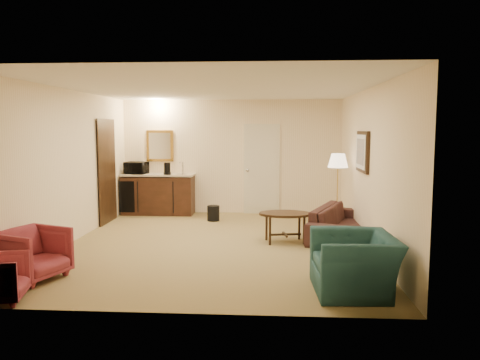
# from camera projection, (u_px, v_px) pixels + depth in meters

# --- Properties ---
(ground) EXTENTS (6.00, 6.00, 0.00)m
(ground) POSITION_uv_depth(u_px,v_px,m) (217.00, 244.00, 7.90)
(ground) COLOR #957D4C
(ground) RESTS_ON ground
(room_walls) EXTENTS (5.02, 6.01, 2.61)m
(room_walls) POSITION_uv_depth(u_px,v_px,m) (216.00, 141.00, 8.49)
(room_walls) COLOR #FAE2BB
(room_walls) RESTS_ON ground
(wetbar_cabinet) EXTENTS (1.64, 0.58, 0.92)m
(wetbar_cabinet) POSITION_uv_depth(u_px,v_px,m) (158.00, 194.00, 10.66)
(wetbar_cabinet) COLOR #3E1F13
(wetbar_cabinet) RESTS_ON ground
(sofa) EXTENTS (1.23, 2.00, 0.75)m
(sofa) POSITION_uv_depth(u_px,v_px,m) (340.00, 217.00, 8.32)
(sofa) COLOR black
(sofa) RESTS_ON ground
(teal_armchair) EXTENTS (0.74, 1.09, 0.93)m
(teal_armchair) POSITION_uv_depth(u_px,v_px,m) (354.00, 253.00, 5.55)
(teal_armchair) COLOR #1F4E4F
(teal_armchair) RESTS_ON ground
(rose_chair_near) EXTENTS (0.88, 0.90, 0.74)m
(rose_chair_near) POSITION_uv_depth(u_px,v_px,m) (33.00, 251.00, 6.02)
(rose_chair_near) COLOR maroon
(rose_chair_near) RESTS_ON ground
(coffee_table) EXTENTS (0.99, 0.75, 0.52)m
(coffee_table) POSITION_uv_depth(u_px,v_px,m) (285.00, 227.00, 8.01)
(coffee_table) COLOR #311E10
(coffee_table) RESTS_ON ground
(floor_lamp) EXTENTS (0.49, 0.49, 1.47)m
(floor_lamp) POSITION_uv_depth(u_px,v_px,m) (337.00, 191.00, 9.07)
(floor_lamp) COLOR gold
(floor_lamp) RESTS_ON ground
(waste_bin) EXTENTS (0.26, 0.26, 0.32)m
(waste_bin) POSITION_uv_depth(u_px,v_px,m) (213.00, 213.00, 9.89)
(waste_bin) COLOR black
(waste_bin) RESTS_ON ground
(microwave) EXTENTS (0.54, 0.37, 0.33)m
(microwave) POSITION_uv_depth(u_px,v_px,m) (136.00, 167.00, 10.63)
(microwave) COLOR black
(microwave) RESTS_ON wetbar_cabinet
(coffee_maker) EXTENTS (0.16, 0.16, 0.27)m
(coffee_maker) POSITION_uv_depth(u_px,v_px,m) (167.00, 169.00, 10.46)
(coffee_maker) COLOR black
(coffee_maker) RESTS_ON wetbar_cabinet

